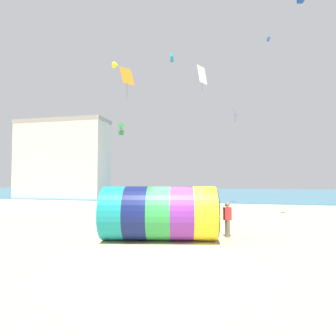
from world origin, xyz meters
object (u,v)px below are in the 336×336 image
Objects in this scene: giant_inflatable_tube at (160,213)px; kite_purple_diamond at (235,112)px; kite_orange_diamond at (127,76)px; kite_yellow_delta at (116,65)px; kite_handler at (227,219)px; kite_cyan_box at (172,58)px; kite_green_box at (121,129)px; bystander_near_water at (190,202)px; kite_blue_parafoil at (268,39)px; kite_white_diamond at (202,75)px.

kite_purple_diamond is at bearing 75.66° from giant_inflatable_tube.
kite_orange_diamond is 5.42m from kite_yellow_delta.
kite_handler is at bearing -46.87° from kite_yellow_delta.
kite_cyan_box reaches higher than kite_purple_diamond.
kite_cyan_box is at bearing -22.54° from kite_green_box.
kite_handler is at bearing -70.39° from bystander_near_water.
bystander_near_water is (5.57, 0.01, -10.97)m from kite_orange_diamond.
kite_orange_diamond is 1.87× the size of kite_purple_diamond.
giant_inflatable_tube reaches higher than bystander_near_water.
kite_blue_parafoil is (14.85, -1.62, 0.25)m from kite_yellow_delta.
kite_blue_parafoil is (2.68, -4.92, 5.06)m from kite_purple_diamond.
kite_white_diamond is 0.98× the size of bystander_near_water.
kite_green_box is at bearing 132.23° from kite_handler.
giant_inflatable_tube is at bearing -125.30° from kite_white_diamond.
kite_white_diamond is 13.48m from kite_green_box.
giant_inflatable_tube is 9.37m from bystander_near_water.
kite_blue_parafoil is at bearing -4.46° from kite_green_box.
kite_handler is 17.85m from kite_blue_parafoil.
kite_orange_diamond is at bearing 136.19° from kite_handler.
bystander_near_water is at bearing 109.61° from kite_handler.
giant_inflatable_tube is at bearing -60.42° from kite_orange_diamond.
kite_orange_diamond is at bearing -167.40° from kite_cyan_box.
bystander_near_water is (1.70, -0.86, -12.66)m from kite_cyan_box.
kite_purple_diamond is 2.11× the size of kite_blue_parafoil.
kite_orange_diamond is at bearing -54.69° from kite_yellow_delta.
kite_blue_parafoil is at bearing 60.49° from kite_white_diamond.
giant_inflatable_tube reaches higher than kite_handler.
giant_inflatable_tube is 7.66× the size of kite_cyan_box.
kite_blue_parafoil is at bearing -61.44° from kite_purple_diamond.
kite_purple_diamond reaches higher than kite_handler.
kite_purple_diamond is at bearing 80.29° from kite_white_diamond.
kite_orange_diamond is 12.00m from kite_purple_diamond.
kite_yellow_delta is 1.80× the size of kite_cyan_box.
kite_green_box is at bearing 131.91° from kite_white_diamond.
kite_blue_parafoil is at bearing 17.88° from bystander_near_water.
giant_inflatable_tube is 3.32× the size of kite_handler.
kite_yellow_delta is 1.86× the size of kite_blue_parafoil.
kite_purple_diamond is 9.13m from kite_cyan_box.
kite_cyan_box is (-3.27, 7.64, 4.82)m from kite_white_diamond.
kite_blue_parafoil is at bearing -6.22° from kite_yellow_delta.
kite_blue_parafoil is (6.87, 11.50, 13.74)m from giant_inflatable_tube.
kite_yellow_delta is at bearing 125.31° from kite_orange_diamond.
giant_inflatable_tube is at bearing -120.88° from kite_blue_parafoil.
kite_yellow_delta is 13.50m from kite_purple_diamond.
kite_handler is 1.28× the size of kite_yellow_delta.
kite_blue_parafoil reaches higher than kite_cyan_box.
kite_purple_diamond is 12.11m from bystander_near_water.
kite_orange_diamond is 1.64× the size of kite_white_diamond.
kite_purple_diamond is at bearing 15.18° from kite_yellow_delta.
kite_yellow_delta reaches higher than kite_blue_parafoil.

